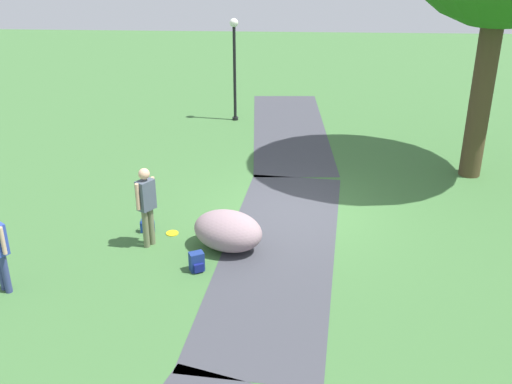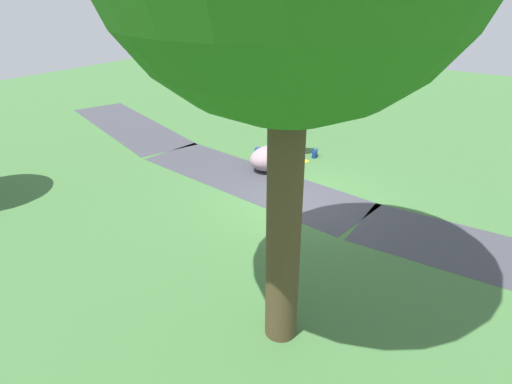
# 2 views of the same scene
# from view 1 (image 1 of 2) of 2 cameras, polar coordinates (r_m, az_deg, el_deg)

# --- Properties ---
(ground_plane) EXTENTS (48.00, 48.00, 0.00)m
(ground_plane) POSITION_cam_1_polar(r_m,az_deg,el_deg) (14.72, 4.01, -1.73)
(ground_plane) COLOR #3E6C37
(footpath_segment_near) EXTENTS (8.11, 2.75, 0.01)m
(footpath_segment_near) POSITION_cam_1_polar(r_m,az_deg,el_deg) (20.27, 3.16, 5.87)
(footpath_segment_near) COLOR #3C3E45
(footpath_segment_near) RESTS_ON ground
(footpath_segment_mid) EXTENTS (8.20, 3.19, 0.01)m
(footpath_segment_mid) POSITION_cam_1_polar(r_m,az_deg,el_deg) (12.98, 2.13, -5.55)
(footpath_segment_mid) COLOR #3C3E45
(footpath_segment_mid) RESTS_ON ground
(lamp_post) EXTENTS (0.28, 0.28, 3.42)m
(lamp_post) POSITION_cam_1_polar(r_m,az_deg,el_deg) (20.68, -2.03, 12.37)
(lamp_post) COLOR black
(lamp_post) RESTS_ON ground
(lawn_boulder) EXTENTS (1.61, 1.84, 0.83)m
(lawn_boulder) POSITION_cam_1_polar(r_m,az_deg,el_deg) (12.92, -2.65, -3.64)
(lawn_boulder) COLOR gray
(lawn_boulder) RESTS_ON ground
(woman_with_handbag) EXTENTS (0.44, 0.40, 1.79)m
(woman_with_handbag) POSITION_cam_1_polar(r_m,az_deg,el_deg) (12.93, -10.22, -0.87)
(woman_with_handbag) COLOR #6B6F50
(woman_with_handbag) RESTS_ON ground
(handbag_on_grass) EXTENTS (0.32, 0.34, 0.31)m
(handbag_on_grass) POSITION_cam_1_polar(r_m,az_deg,el_deg) (13.90, -10.12, -3.14)
(handbag_on_grass) COLOR navy
(handbag_on_grass) RESTS_ON ground
(backpack_by_boulder) EXTENTS (0.34, 0.34, 0.40)m
(backpack_by_boulder) POSITION_cam_1_polar(r_m,az_deg,el_deg) (12.29, -5.55, -6.54)
(backpack_by_boulder) COLOR navy
(backpack_by_boulder) RESTS_ON ground
(frisbee_on_grass) EXTENTS (0.28, 0.28, 0.02)m
(frisbee_on_grass) POSITION_cam_1_polar(r_m,az_deg,el_deg) (13.78, -7.84, -3.84)
(frisbee_on_grass) COLOR yellow
(frisbee_on_grass) RESTS_ON ground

